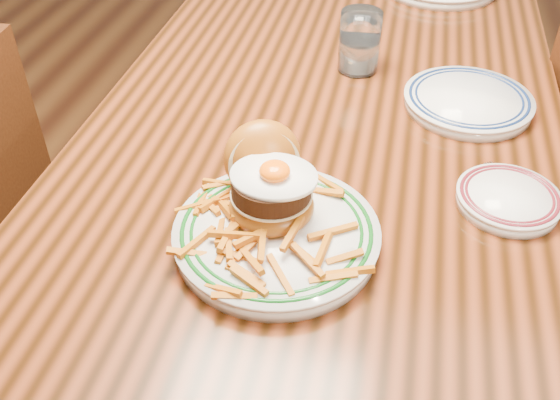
# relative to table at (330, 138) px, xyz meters

# --- Properties ---
(floor) EXTENTS (6.00, 6.00, 0.00)m
(floor) POSITION_rel_table_xyz_m (0.00, 0.00, -0.66)
(floor) COLOR black
(floor) RESTS_ON ground
(table) EXTENTS (0.85, 1.60, 0.75)m
(table) POSITION_rel_table_xyz_m (0.00, 0.00, 0.00)
(table) COLOR black
(table) RESTS_ON floor
(main_plate) EXTENTS (0.29, 0.31, 0.14)m
(main_plate) POSITION_rel_table_xyz_m (-0.03, -0.39, 0.13)
(main_plate) COLOR silver
(main_plate) RESTS_ON table
(side_plate) EXTENTS (0.16, 0.16, 0.02)m
(side_plate) POSITION_rel_table_xyz_m (0.30, -0.25, 0.10)
(side_plate) COLOR silver
(side_plate) RESTS_ON table
(rear_plate) EXTENTS (0.24, 0.24, 0.03)m
(rear_plate) POSITION_rel_table_xyz_m (0.25, 0.03, 0.10)
(rear_plate) COLOR silver
(rear_plate) RESTS_ON table
(water_glass) EXTENTS (0.08, 0.08, 0.12)m
(water_glass) POSITION_rel_table_xyz_m (0.03, 0.13, 0.14)
(water_glass) COLOR white
(water_glass) RESTS_ON table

